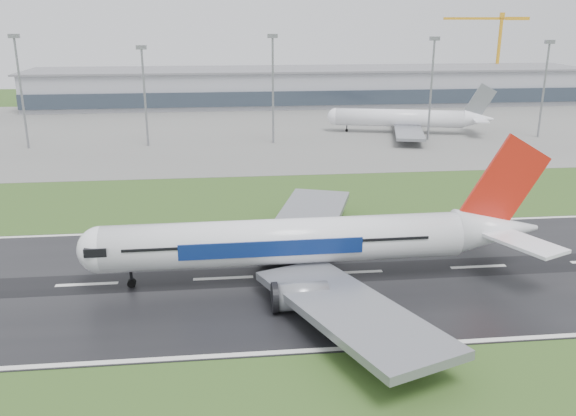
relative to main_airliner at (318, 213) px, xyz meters
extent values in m
plane|color=#2D4C1C|center=(25.95, 1.19, -10.26)|extent=(520.00, 520.00, 0.00)
cube|color=black|center=(25.95, 1.19, -10.21)|extent=(400.00, 45.00, 0.10)
cube|color=slate|center=(25.95, 126.19, -10.22)|extent=(400.00, 130.00, 0.08)
cube|color=#90929B|center=(25.95, 186.19, -2.76)|extent=(240.00, 36.00, 15.00)
cylinder|color=gray|center=(-71.12, 101.19, 5.61)|extent=(0.64, 0.64, 31.75)
cylinder|color=gray|center=(-36.07, 101.19, 3.97)|extent=(0.64, 0.64, 28.47)
cylinder|color=gray|center=(2.14, 101.19, 5.49)|extent=(0.64, 0.64, 31.51)
cylinder|color=gray|center=(51.59, 101.19, 5.03)|extent=(0.64, 0.64, 30.59)
cylinder|color=gray|center=(88.59, 101.19, 4.47)|extent=(0.64, 0.64, 29.46)
camera|label=1|loc=(-13.40, -82.52, 27.54)|focal=37.57mm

